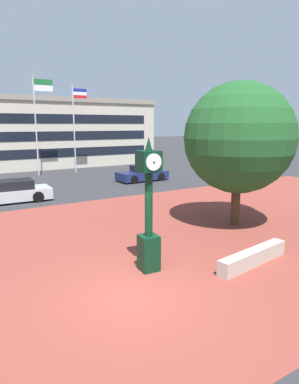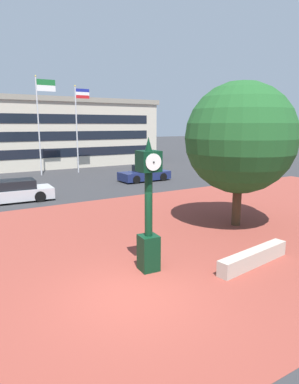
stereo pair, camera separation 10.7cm
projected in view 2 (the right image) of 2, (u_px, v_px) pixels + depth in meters
ground_plane at (133, 296)px, 8.94m from camera, size 200.00×200.00×0.00m
plaza_brick_paving at (84, 252)px, 11.96m from camera, size 44.00×15.23×0.01m
planter_wall at (254, 258)px, 10.84m from camera, size 3.22×0.83×0.50m
street_clock at (149, 213)px, 10.16m from camera, size 0.66×0.73×4.11m
plaza_tree at (242, 140)px, 14.75m from camera, size 5.15×4.79×6.29m
car_street_near at (145, 174)px, 27.07m from camera, size 4.08×1.95×1.28m
car_street_far at (14, 192)px, 19.74m from camera, size 4.58×2.07×1.28m
flagpole_primary at (40, 117)px, 29.26m from camera, size 1.73×0.14×8.56m
flagpole_secondary at (78, 123)px, 31.08m from camera, size 1.41×0.14×7.95m
civic_building at (21, 132)px, 38.86m from camera, size 27.75×15.93×7.20m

